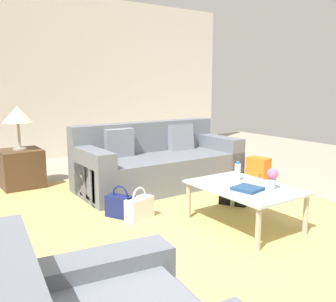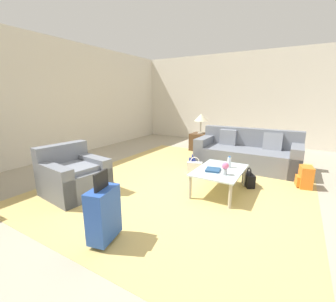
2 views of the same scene
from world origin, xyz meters
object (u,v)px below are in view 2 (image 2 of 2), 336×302
Objects in this scene: couch at (247,154)px; handbag_white at (195,167)px; water_bottle at (229,162)px; coffee_table at (220,172)px; side_table at (200,142)px; coffee_table_book at (213,170)px; flower_vase at (225,167)px; suitcase_blue at (104,213)px; handbag_black at (249,179)px; backpack_orange at (305,177)px; handbag_navy at (192,164)px; armchair at (73,177)px; table_lamp at (201,118)px.

couch reaches higher than handbag_white.
water_bottle is at bearing -121.56° from handbag_white.
side_table reaches higher than coffee_table.
flower_vase is at bearing -124.55° from coffee_table_book.
flower_vase is 0.24× the size of suitcase_blue.
side_table is (2.60, 1.60, -0.25)m from water_bottle.
coffee_table_book reaches higher than handbag_black.
coffee_table_book reaches higher than coffee_table.
coffee_table reaches higher than handbag_black.
suitcase_blue reaches higher than handbag_black.
water_bottle is at bearing -148.39° from side_table.
handbag_navy is at bearing 92.20° from backpack_orange.
couch reaches higher than suitcase_blue.
suitcase_blue is 2.78m from handbag_black.
coffee_table is at bearing -44.74° from coffee_table_book.
couch is at bearing -11.89° from suitcase_blue.
couch is 6.36× the size of handbag_black.
backpack_orange is (3.00, -1.99, -0.16)m from suitcase_blue.
flower_vase is 1.40m from handbag_white.
armchair is 4.91× the size of flower_vase.
flower_vase reaches higher than side_table.
couch is at bearing 56.04° from backpack_orange.
side_table reaches higher than backpack_orange.
coffee_table is 2.12m from suitcase_blue.
side_table is 0.90× the size of table_lamp.
handbag_black is 1.00× the size of handbag_navy.
armchair is 2.81× the size of handbag_black.
handbag_white is 2.09m from backpack_orange.
flower_vase is at bearing -25.53° from suitcase_blue.
side_table is at bearing 31.61° from water_bottle.
suitcase_blue is at bearing 168.11° from couch.
coffee_table_book is 1.78m from backpack_orange.
table_lamp is 1.67× the size of handbag_white.
backpack_orange is at bearing -63.50° from handbag_black.
armchair is 2.47m from handbag_white.
flower_vase is 3.45m from side_table.
coffee_table_book is 0.41× the size of table_lamp.
water_bottle is 2.35m from suitcase_blue.
armchair is 4.15m from backpack_orange.
coffee_table_book is at bearing -140.88° from handbag_navy.
coffee_table_book is 1.20× the size of flower_vase.
flower_vase is at bearing -173.21° from water_bottle.
backpack_orange is (1.22, -1.14, -0.35)m from flower_vase.
couch is at bearing 0.00° from water_bottle.
table_lamp reaches higher than handbag_white.
handbag_white is at bearing 28.16° from coffee_table_book.
water_bottle is (1.49, -2.27, 0.22)m from armchair.
side_table is (2.80, 1.50, -0.11)m from coffee_table.
armchair reaches higher than backpack_orange.
couch is 3.83m from armchair.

